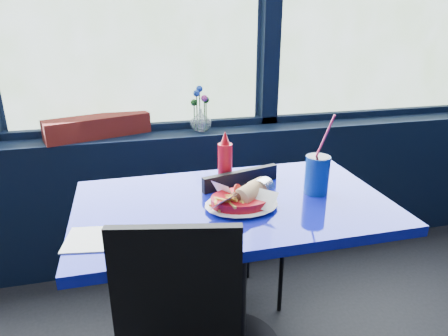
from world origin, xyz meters
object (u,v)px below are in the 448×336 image
at_px(chair_near_back, 239,231).
at_px(flower_vase, 201,118).
at_px(ketchup_bottle, 225,160).
at_px(food_basket, 243,199).
at_px(planter_box, 98,126).
at_px(soda_cup, 317,174).
at_px(near_table, 233,242).

distance_m(chair_near_back, flower_vase, 0.73).
bearing_deg(ketchup_bottle, food_basket, -88.31).
relative_size(chair_near_back, flower_vase, 3.17).
height_order(planter_box, flower_vase, flower_vase).
relative_size(planter_box, food_basket, 1.98).
height_order(chair_near_back, planter_box, planter_box).
xyz_separation_m(food_basket, ketchup_bottle, (-0.01, 0.24, 0.07)).
distance_m(flower_vase, ketchup_bottle, 0.66).
bearing_deg(soda_cup, food_basket, -170.36).
xyz_separation_m(flower_vase, ketchup_bottle, (-0.02, -0.66, -0.03)).
distance_m(chair_near_back, ketchup_bottle, 0.39).
bearing_deg(flower_vase, food_basket, -90.98).
bearing_deg(near_table, flower_vase, 87.45).
distance_m(near_table, soda_cup, 0.44).
bearing_deg(near_table, planter_box, 121.11).
relative_size(near_table, food_basket, 4.26).
bearing_deg(planter_box, near_table, -76.65).
distance_m(planter_box, food_basket, 1.09).
relative_size(near_table, chair_near_back, 1.47).
distance_m(near_table, food_basket, 0.22).
relative_size(chair_near_back, planter_box, 1.46).
distance_m(food_basket, ketchup_bottle, 0.25).
bearing_deg(near_table, chair_near_back, 68.33).
bearing_deg(soda_cup, flower_vase, 110.01).
height_order(planter_box, ketchup_bottle, ketchup_bottle).
relative_size(flower_vase, ketchup_bottle, 1.12).
distance_m(flower_vase, food_basket, 0.91).
height_order(near_table, planter_box, planter_box).
relative_size(planter_box, flower_vase, 2.17).
height_order(near_table, soda_cup, soda_cup).
xyz_separation_m(ketchup_bottle, soda_cup, (0.33, -0.19, -0.02)).
xyz_separation_m(near_table, chair_near_back, (0.10, 0.24, -0.10)).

